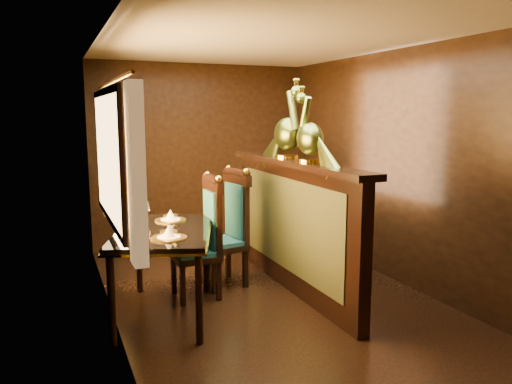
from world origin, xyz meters
TOP-DOWN VIEW (x-y plane):
  - ground at (0.00, 0.00)m, footprint 5.00×5.00m
  - room_shell at (-0.09, 0.02)m, footprint 3.04×5.04m
  - partition at (0.32, 0.30)m, footprint 0.26×2.70m
  - dining_table at (-1.05, 0.14)m, footprint 1.23×1.55m
  - chair_left at (-0.56, 0.46)m, footprint 0.44×0.50m
  - chair_right at (-0.21, 0.71)m, footprint 0.53×0.55m
  - peacock_left at (0.33, -0.04)m, footprint 0.23×0.61m
  - peacock_right at (0.33, 0.45)m, footprint 0.25×0.68m

SIDE VIEW (x-z plane):
  - ground at x=0.00m, z-range 0.00..0.00m
  - chair_left at x=-0.56m, z-range 0.03..1.27m
  - chair_right at x=-0.21m, z-range 0.03..1.30m
  - partition at x=0.32m, z-range 0.03..1.39m
  - dining_table at x=-1.05m, z-range 0.23..1.23m
  - room_shell at x=-0.09m, z-range 0.32..2.84m
  - peacock_left at x=0.33m, z-range 1.36..2.09m
  - peacock_right at x=0.33m, z-range 1.36..2.17m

